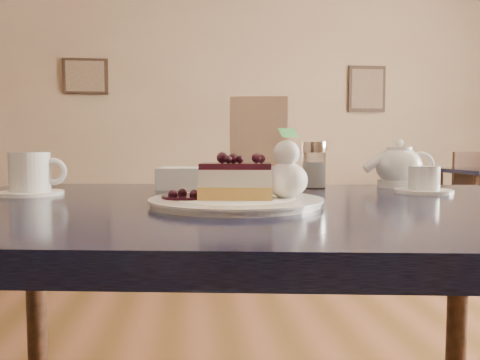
{
  "coord_description": "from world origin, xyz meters",
  "views": [
    {
      "loc": [
        -0.31,
        -0.53,
        0.9
      ],
      "look_at": [
        -0.23,
        0.22,
        0.84
      ],
      "focal_mm": 35.0,
      "sensor_mm": 36.0,
      "label": 1
    }
  ],
  "objects": [
    {
      "name": "coffee_set",
      "position": [
        -0.66,
        0.52,
        0.84
      ],
      "size": [
        0.15,
        0.14,
        0.09
      ],
      "color": "white",
      "rests_on": "main_table"
    },
    {
      "name": "whipped_cream",
      "position": [
        -0.14,
        0.29,
        0.84
      ],
      "size": [
        0.08,
        0.08,
        0.07
      ],
      "color": "white",
      "rests_on": "dessert_plate"
    },
    {
      "name": "menu_card",
      "position": [
        -0.14,
        0.67,
        0.91
      ],
      "size": [
        0.15,
        0.05,
        0.23
      ],
      "primitive_type": "cube",
      "rotation": [
        0.0,
        0.0,
        -0.14
      ],
      "color": "#F2E4CD",
      "rests_on": "main_table"
    },
    {
      "name": "tea_set",
      "position": [
        0.22,
        0.59,
        0.84
      ],
      "size": [
        0.17,
        0.27,
        0.11
      ],
      "color": "white",
      "rests_on": "main_table"
    },
    {
      "name": "dessert_plate",
      "position": [
        -0.23,
        0.29,
        0.8
      ],
      "size": [
        0.3,
        0.3,
        0.01
      ],
      "primitive_type": "cylinder",
      "color": "white",
      "rests_on": "main_table"
    },
    {
      "name": "sugar_shaker",
      "position": [
        -0.01,
        0.62,
        0.85
      ],
      "size": [
        0.06,
        0.06,
        0.12
      ],
      "color": "white",
      "rests_on": "main_table"
    },
    {
      "name": "main_table",
      "position": [
        -0.23,
        0.34,
        0.71
      ],
      "size": [
        1.38,
        1.02,
        0.79
      ],
      "rotation": [
        0.0,
        0.0,
        -0.14
      ],
      "color": "#12183B",
      "rests_on": "ground"
    },
    {
      "name": "berry_sauce",
      "position": [
        -0.32,
        0.3,
        0.81
      ],
      "size": [
        0.08,
        0.08,
        0.01
      ],
      "primitive_type": "cylinder",
      "color": "black",
      "rests_on": "dessert_plate"
    },
    {
      "name": "napkin_stack",
      "position": [
        -0.33,
        0.65,
        0.82
      ],
      "size": [
        0.14,
        0.14,
        0.05
      ],
      "primitive_type": "cube",
      "rotation": [
        0.0,
        0.0,
        -0.14
      ],
      "color": "white",
      "rests_on": "main_table"
    },
    {
      "name": "cheesecake_slice",
      "position": [
        -0.23,
        0.29,
        0.84
      ],
      "size": [
        0.14,
        0.11,
        0.06
      ],
      "rotation": [
        0.0,
        0.0,
        -0.14
      ],
      "color": "#EEBD56",
      "rests_on": "dessert_plate"
    }
  ]
}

